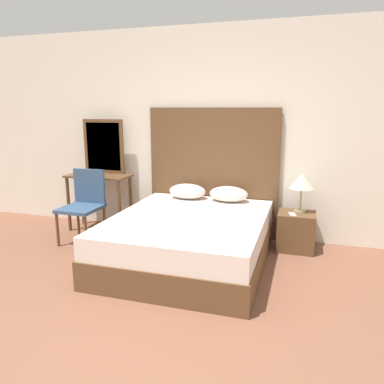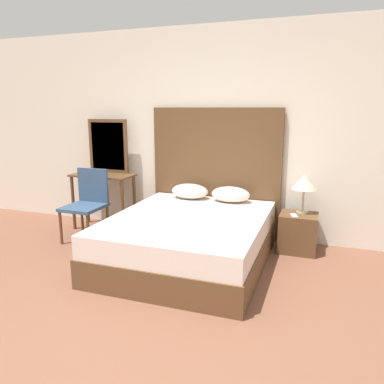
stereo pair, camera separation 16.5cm
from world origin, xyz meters
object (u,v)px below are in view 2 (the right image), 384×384
(table_lamp, at_px, (304,183))
(phone_on_nightstand, at_px, (294,216))
(chair, at_px, (88,200))
(phone_on_bed, at_px, (212,224))
(nightstand, at_px, (298,233))
(vanity_desk, at_px, (103,186))
(bed, at_px, (189,239))

(table_lamp, bearing_deg, phone_on_nightstand, -114.53)
(table_lamp, relative_size, chair, 0.51)
(phone_on_bed, bearing_deg, phone_on_nightstand, 47.81)
(phone_on_bed, bearing_deg, nightstand, 49.18)
(nightstand, relative_size, table_lamp, 0.99)
(phone_on_nightstand, relative_size, chair, 0.18)
(phone_on_bed, distance_m, nightstand, 1.25)
(vanity_desk, bearing_deg, phone_on_bed, -26.10)
(vanity_desk, relative_size, chair, 0.95)
(nightstand, xyz_separation_m, chair, (-2.61, -0.44, 0.29))
(table_lamp, height_order, phone_on_nightstand, table_lamp)
(vanity_desk, height_order, chair, chair)
(vanity_desk, bearing_deg, table_lamp, 1.89)
(table_lamp, bearing_deg, nightstand, -111.40)
(table_lamp, relative_size, phone_on_nightstand, 2.83)
(nightstand, relative_size, chair, 0.50)
(bed, xyz_separation_m, chair, (-1.50, 0.30, 0.25))
(table_lamp, distance_m, chair, 2.71)
(bed, height_order, vanity_desk, vanity_desk)
(table_lamp, bearing_deg, phone_on_bed, -129.58)
(phone_on_nightstand, bearing_deg, bed, -149.10)
(phone_on_bed, height_order, chair, chair)
(bed, distance_m, vanity_desk, 1.73)
(phone_on_bed, bearing_deg, chair, 165.15)
(nightstand, relative_size, phone_on_nightstand, 2.81)
(nightstand, xyz_separation_m, phone_on_nightstand, (-0.05, -0.10, 0.23))
(bed, xyz_separation_m, nightstand, (1.11, 0.73, -0.03))
(nightstand, distance_m, phone_on_nightstand, 0.26)
(bed, height_order, nightstand, bed)
(phone_on_bed, distance_m, chair, 1.88)
(bed, distance_m, phone_on_bed, 0.46)
(bed, distance_m, table_lamp, 1.51)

